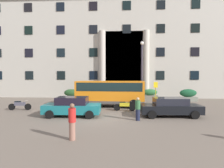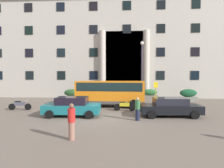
{
  "view_description": "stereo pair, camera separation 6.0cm",
  "coord_description": "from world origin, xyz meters",
  "px_view_note": "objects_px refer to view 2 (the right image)",
  "views": [
    {
      "loc": [
        1.77,
        -13.74,
        3.13
      ],
      "look_at": [
        0.72,
        5.22,
        2.32
      ],
      "focal_mm": 30.45,
      "sensor_mm": 36.0,
      "label": 1
    },
    {
      "loc": [
        1.83,
        -13.74,
        3.13
      ],
      "look_at": [
        0.72,
        5.22,
        2.32
      ],
      "focal_mm": 30.45,
      "sensor_mm": 36.0,
      "label": 2
    }
  ],
  "objects_px": {
    "motorcycle_far_end": "(19,105)",
    "pedestrian_woman_dark_dress": "(138,109)",
    "hedge_planter_far_east": "(150,95)",
    "white_taxi_kerbside": "(170,107)",
    "parked_coupe_end": "(72,106)",
    "motorcycle_near_kerb": "(170,106)",
    "scooter_by_planter": "(124,106)",
    "pedestrian_man_red_shirt": "(72,121)",
    "orange_minibus": "(110,91)",
    "lamppost_plaza_centre": "(142,67)",
    "hedge_planter_entrance_left": "(188,95)",
    "bus_stop_sign": "(156,91)",
    "hedge_planter_far_west": "(71,95)"
  },
  "relations": [
    {
      "from": "hedge_planter_far_west",
      "to": "pedestrian_man_red_shirt",
      "type": "xyz_separation_m",
      "value": [
        4.27,
        -15.43,
        0.24
      ]
    },
    {
      "from": "parked_coupe_end",
      "to": "hedge_planter_far_east",
      "type": "bearing_deg",
      "value": 52.39
    },
    {
      "from": "hedge_planter_entrance_left",
      "to": "motorcycle_far_end",
      "type": "distance_m",
      "value": 19.0
    },
    {
      "from": "hedge_planter_far_east",
      "to": "orange_minibus",
      "type": "bearing_deg",
      "value": -132.46
    },
    {
      "from": "parked_coupe_end",
      "to": "pedestrian_man_red_shirt",
      "type": "height_order",
      "value": "pedestrian_man_red_shirt"
    },
    {
      "from": "bus_stop_sign",
      "to": "hedge_planter_far_east",
      "type": "height_order",
      "value": "bus_stop_sign"
    },
    {
      "from": "bus_stop_sign",
      "to": "pedestrian_man_red_shirt",
      "type": "distance_m",
      "value": 13.3
    },
    {
      "from": "hedge_planter_entrance_left",
      "to": "hedge_planter_far_east",
      "type": "distance_m",
      "value": 4.64
    },
    {
      "from": "lamppost_plaza_centre",
      "to": "motorcycle_far_end",
      "type": "bearing_deg",
      "value": -156.59
    },
    {
      "from": "motorcycle_far_end",
      "to": "pedestrian_woman_dark_dress",
      "type": "bearing_deg",
      "value": -22.68
    },
    {
      "from": "hedge_planter_entrance_left",
      "to": "motorcycle_near_kerb",
      "type": "xyz_separation_m",
      "value": [
        -3.93,
        -7.14,
        -0.26
      ]
    },
    {
      "from": "hedge_planter_entrance_left",
      "to": "hedge_planter_far_west",
      "type": "height_order",
      "value": "hedge_planter_entrance_left"
    },
    {
      "from": "motorcycle_far_end",
      "to": "scooter_by_planter",
      "type": "bearing_deg",
      "value": -3.52
    },
    {
      "from": "white_taxi_kerbside",
      "to": "pedestrian_man_red_shirt",
      "type": "relative_size",
      "value": 2.57
    },
    {
      "from": "hedge_planter_far_east",
      "to": "white_taxi_kerbside",
      "type": "relative_size",
      "value": 0.41
    },
    {
      "from": "orange_minibus",
      "to": "lamppost_plaza_centre",
      "type": "relative_size",
      "value": 0.99
    },
    {
      "from": "hedge_planter_far_east",
      "to": "parked_coupe_end",
      "type": "bearing_deg",
      "value": -126.49
    },
    {
      "from": "motorcycle_near_kerb",
      "to": "orange_minibus",
      "type": "bearing_deg",
      "value": 142.24
    },
    {
      "from": "orange_minibus",
      "to": "motorcycle_far_end",
      "type": "height_order",
      "value": "orange_minibus"
    },
    {
      "from": "bus_stop_sign",
      "to": "scooter_by_planter",
      "type": "xyz_separation_m",
      "value": [
        -3.46,
        -3.94,
        -1.08
      ]
    },
    {
      "from": "orange_minibus",
      "to": "pedestrian_woman_dark_dress",
      "type": "bearing_deg",
      "value": -64.92
    },
    {
      "from": "motorcycle_far_end",
      "to": "hedge_planter_far_east",
      "type": "bearing_deg",
      "value": 26.22
    },
    {
      "from": "hedge_planter_entrance_left",
      "to": "lamppost_plaza_centre",
      "type": "distance_m",
      "value": 7.2
    },
    {
      "from": "bus_stop_sign",
      "to": "motorcycle_far_end",
      "type": "bearing_deg",
      "value": -162.61
    },
    {
      "from": "pedestrian_woman_dark_dress",
      "to": "scooter_by_planter",
      "type": "bearing_deg",
      "value": -66.81
    },
    {
      "from": "hedge_planter_far_east",
      "to": "scooter_by_planter",
      "type": "distance_m",
      "value": 8.25
    },
    {
      "from": "hedge_planter_entrance_left",
      "to": "hedge_planter_far_west",
      "type": "distance_m",
      "value": 14.88
    },
    {
      "from": "pedestrian_man_red_shirt",
      "to": "pedestrian_woman_dark_dress",
      "type": "bearing_deg",
      "value": 102.48
    },
    {
      "from": "bus_stop_sign",
      "to": "white_taxi_kerbside",
      "type": "xyz_separation_m",
      "value": [
        0.08,
        -6.05,
        -0.79
      ]
    },
    {
      "from": "parked_coupe_end",
      "to": "scooter_by_planter",
      "type": "height_order",
      "value": "parked_coupe_end"
    },
    {
      "from": "parked_coupe_end",
      "to": "scooter_by_planter",
      "type": "relative_size",
      "value": 2.21
    },
    {
      "from": "white_taxi_kerbside",
      "to": "motorcycle_near_kerb",
      "type": "bearing_deg",
      "value": 73.67
    },
    {
      "from": "parked_coupe_end",
      "to": "white_taxi_kerbside",
      "type": "xyz_separation_m",
      "value": [
        7.57,
        0.38,
        -0.02
      ]
    },
    {
      "from": "motorcycle_far_end",
      "to": "pedestrian_woman_dark_dress",
      "type": "relative_size",
      "value": 1.27
    },
    {
      "from": "scooter_by_planter",
      "to": "pedestrian_woman_dark_dress",
      "type": "relative_size",
      "value": 1.21
    },
    {
      "from": "orange_minibus",
      "to": "white_taxi_kerbside",
      "type": "distance_m",
      "value": 6.68
    },
    {
      "from": "motorcycle_near_kerb",
      "to": "lamppost_plaza_centre",
      "type": "xyz_separation_m",
      "value": [
        -2.02,
        4.97,
        3.68
      ]
    },
    {
      "from": "hedge_planter_far_east",
      "to": "lamppost_plaza_centre",
      "type": "distance_m",
      "value": 4.54
    },
    {
      "from": "scooter_by_planter",
      "to": "pedestrian_woman_dark_dress",
      "type": "bearing_deg",
      "value": -72.48
    },
    {
      "from": "orange_minibus",
      "to": "hedge_planter_entrance_left",
      "type": "distance_m",
      "value": 10.54
    },
    {
      "from": "motorcycle_far_end",
      "to": "lamppost_plaza_centre",
      "type": "bearing_deg",
      "value": 19.0
    },
    {
      "from": "hedge_planter_far_west",
      "to": "pedestrian_man_red_shirt",
      "type": "distance_m",
      "value": 16.02
    },
    {
      "from": "bus_stop_sign",
      "to": "white_taxi_kerbside",
      "type": "height_order",
      "value": "bus_stop_sign"
    },
    {
      "from": "hedge_planter_far_east",
      "to": "motorcycle_near_kerb",
      "type": "height_order",
      "value": "hedge_planter_far_east"
    },
    {
      "from": "parked_coupe_end",
      "to": "motorcycle_near_kerb",
      "type": "relative_size",
      "value": 2.12
    },
    {
      "from": "orange_minibus",
      "to": "pedestrian_man_red_shirt",
      "type": "height_order",
      "value": "orange_minibus"
    },
    {
      "from": "scooter_by_planter",
      "to": "pedestrian_woman_dark_dress",
      "type": "height_order",
      "value": "pedestrian_woman_dark_dress"
    },
    {
      "from": "bus_stop_sign",
      "to": "parked_coupe_end",
      "type": "relative_size",
      "value": 0.57
    },
    {
      "from": "orange_minibus",
      "to": "parked_coupe_end",
      "type": "distance_m",
      "value": 5.56
    },
    {
      "from": "parked_coupe_end",
      "to": "hedge_planter_far_west",
      "type": "bearing_deg",
      "value": 104.65
    }
  ]
}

